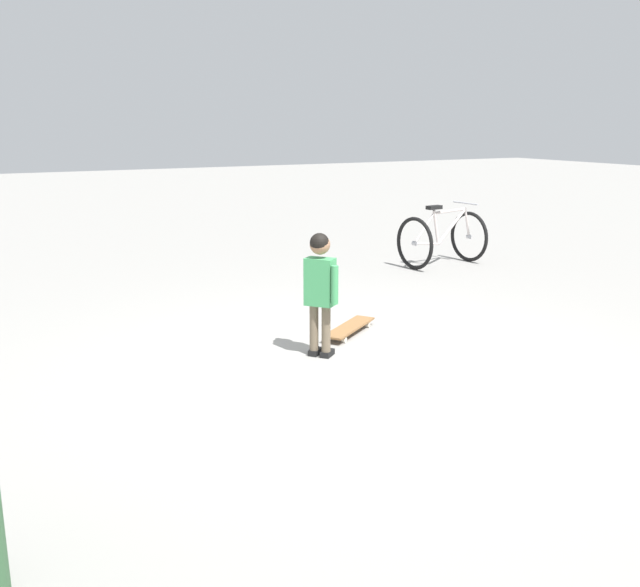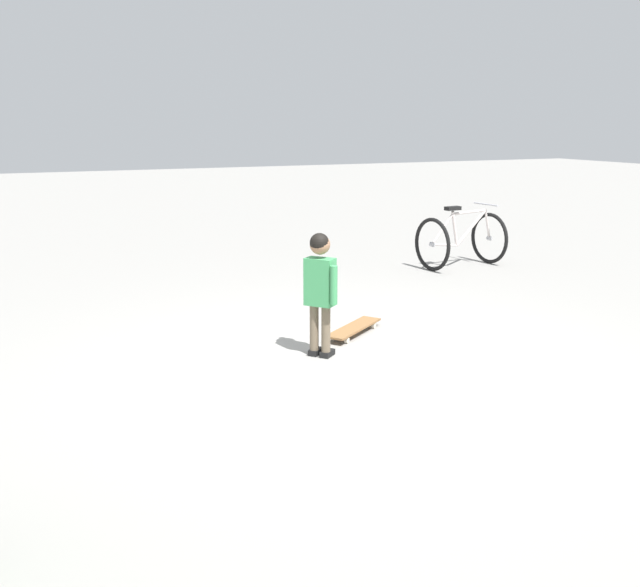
% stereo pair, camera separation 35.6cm
% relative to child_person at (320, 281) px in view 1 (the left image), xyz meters
% --- Properties ---
extents(ground_plane, '(50.00, 50.00, 0.00)m').
position_rel_child_person_xyz_m(ground_plane, '(-0.36, -0.20, -0.66)').
color(ground_plane, gray).
extents(child_person, '(0.40, 0.27, 1.06)m').
position_rel_child_person_xyz_m(child_person, '(0.00, 0.00, 0.00)').
color(child_person, brown).
rests_on(child_person, ground).
extents(skateboard, '(0.61, 0.75, 0.07)m').
position_rel_child_person_xyz_m(skateboard, '(0.45, -0.55, -0.60)').
color(skateboard, olive).
rests_on(skateboard, ground).
extents(bicycle_near, '(0.82, 1.14, 0.85)m').
position_rel_child_person_xyz_m(bicycle_near, '(2.69, -3.35, -0.28)').
color(bicycle_near, black).
rests_on(bicycle_near, ground).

